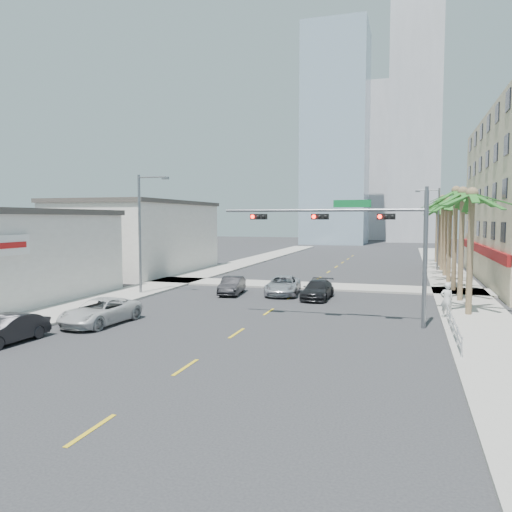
{
  "coord_description": "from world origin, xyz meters",
  "views": [
    {
      "loc": [
        8.14,
        -19.28,
        5.76
      ],
      "look_at": [
        -0.6,
        9.26,
        3.5
      ],
      "focal_mm": 35.0,
      "sensor_mm": 36.0,
      "label": 1
    }
  ],
  "objects_px": {
    "car_lane_right": "(317,290)",
    "car_parked_far": "(100,312)",
    "car_parked_mid": "(8,329)",
    "pedestrian": "(447,300)",
    "traffic_signal_mast": "(363,231)",
    "car_lane_center": "(283,285)",
    "car_lane_left": "(232,286)"
  },
  "relations": [
    {
      "from": "car_lane_right",
      "to": "car_parked_far",
      "type": "bearing_deg",
      "value": -128.31
    },
    {
      "from": "car_parked_mid",
      "to": "pedestrian",
      "type": "relative_size",
      "value": 2.03
    },
    {
      "from": "traffic_signal_mast",
      "to": "car_parked_far",
      "type": "xyz_separation_m",
      "value": [
        -13.58,
        -4.12,
        -4.36
      ]
    },
    {
      "from": "car_parked_far",
      "to": "car_lane_right",
      "type": "height_order",
      "value": "car_parked_far"
    },
    {
      "from": "car_parked_mid",
      "to": "car_lane_right",
      "type": "bearing_deg",
      "value": 59.24
    },
    {
      "from": "car_lane_center",
      "to": "car_lane_right",
      "type": "distance_m",
      "value": 3.07
    },
    {
      "from": "car_lane_center",
      "to": "car_lane_left",
      "type": "bearing_deg",
      "value": -173.14
    },
    {
      "from": "car_lane_center",
      "to": "car_lane_right",
      "type": "xyz_separation_m",
      "value": [
        2.84,
        -1.18,
        -0.04
      ]
    },
    {
      "from": "car_lane_left",
      "to": "car_lane_center",
      "type": "height_order",
      "value": "car_lane_center"
    },
    {
      "from": "car_parked_far",
      "to": "pedestrian",
      "type": "height_order",
      "value": "pedestrian"
    },
    {
      "from": "car_lane_center",
      "to": "car_lane_right",
      "type": "relative_size",
      "value": 1.11
    },
    {
      "from": "car_lane_left",
      "to": "car_lane_right",
      "type": "bearing_deg",
      "value": -10.01
    },
    {
      "from": "traffic_signal_mast",
      "to": "car_parked_far",
      "type": "distance_m",
      "value": 14.85
    },
    {
      "from": "pedestrian",
      "to": "traffic_signal_mast",
      "type": "bearing_deg",
      "value": 17.65
    },
    {
      "from": "car_parked_mid",
      "to": "car_parked_far",
      "type": "relative_size",
      "value": 0.79
    },
    {
      "from": "car_lane_right",
      "to": "car_lane_left",
      "type": "bearing_deg",
      "value": 178.69
    },
    {
      "from": "traffic_signal_mast",
      "to": "car_lane_center",
      "type": "xyz_separation_m",
      "value": [
        -6.62,
        9.04,
        -4.36
      ]
    },
    {
      "from": "car_lane_left",
      "to": "pedestrian",
      "type": "xyz_separation_m",
      "value": [
        14.9,
        -5.37,
        0.46
      ]
    },
    {
      "from": "traffic_signal_mast",
      "to": "car_parked_far",
      "type": "relative_size",
      "value": 2.21
    },
    {
      "from": "car_parked_far",
      "to": "car_lane_right",
      "type": "relative_size",
      "value": 1.1
    },
    {
      "from": "traffic_signal_mast",
      "to": "car_lane_left",
      "type": "bearing_deg",
      "value": 141.96
    },
    {
      "from": "car_parked_far",
      "to": "car_lane_left",
      "type": "height_order",
      "value": "car_parked_far"
    },
    {
      "from": "traffic_signal_mast",
      "to": "car_lane_right",
      "type": "height_order",
      "value": "traffic_signal_mast"
    },
    {
      "from": "car_parked_far",
      "to": "car_lane_center",
      "type": "bearing_deg",
      "value": 67.21
    },
    {
      "from": "car_parked_mid",
      "to": "car_lane_center",
      "type": "relative_size",
      "value": 0.79
    },
    {
      "from": "pedestrian",
      "to": "car_parked_far",
      "type": "bearing_deg",
      "value": 7.08
    },
    {
      "from": "car_lane_left",
      "to": "car_lane_center",
      "type": "distance_m",
      "value": 3.87
    },
    {
      "from": "traffic_signal_mast",
      "to": "car_lane_right",
      "type": "bearing_deg",
      "value": 115.71
    },
    {
      "from": "car_parked_mid",
      "to": "traffic_signal_mast",
      "type": "bearing_deg",
      "value": 33.91
    },
    {
      "from": "car_lane_center",
      "to": "pedestrian",
      "type": "bearing_deg",
      "value": -36.29
    },
    {
      "from": "traffic_signal_mast",
      "to": "pedestrian",
      "type": "bearing_deg",
      "value": 31.36
    },
    {
      "from": "car_parked_far",
      "to": "pedestrian",
      "type": "xyz_separation_m",
      "value": [
        18.1,
        6.87,
        0.43
      ]
    }
  ]
}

